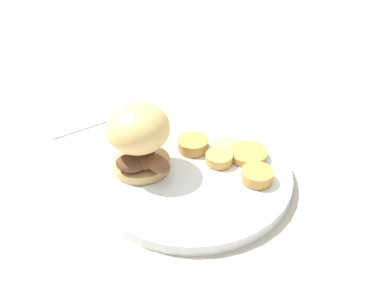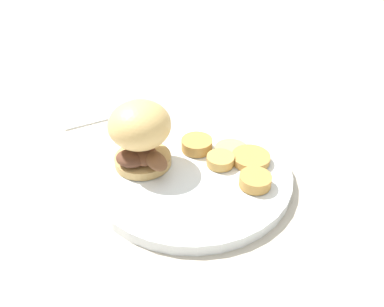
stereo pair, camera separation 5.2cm
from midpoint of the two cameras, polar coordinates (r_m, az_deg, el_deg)
The scene contains 9 objects.
ground_plane at distance 0.54m, azimuth 2.73°, elevation -3.76°, with size 4.00×4.00×0.00m, color #B2A899.
dinner_plate at distance 0.54m, azimuth 2.76°, elevation -2.94°, with size 0.28×0.28×0.02m.
sandwich at distance 0.51m, azimuth -5.14°, elevation 2.62°, with size 0.09×0.09×0.10m.
potato_round_0 at distance 0.56m, azimuth 3.64°, elevation 1.28°, with size 0.05×0.05×0.02m, color #BC8942.
potato_round_1 at distance 0.51m, azimuth 12.50°, elevation -4.14°, with size 0.04×0.04×0.02m, color #BC8942.
potato_round_2 at distance 0.54m, azimuth 7.09°, elevation -1.11°, with size 0.04×0.04×0.01m, color tan.
potato_round_3 at distance 0.55m, azimuth 11.62°, elevation -0.80°, with size 0.06×0.06×0.01m, color #BC8942.
potato_round_4 at distance 0.56m, azimuth 8.64°, elevation 0.35°, with size 0.05×0.05×0.01m, color #DBB766.
napkin at distance 0.72m, azimuth -12.21°, elevation 6.72°, with size 0.14×0.09×0.01m, color white.
Camera 2 is at (-0.41, -0.07, 0.35)m, focal length 35.00 mm.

